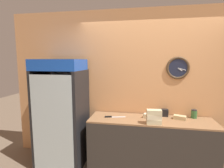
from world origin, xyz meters
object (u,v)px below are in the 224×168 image
object	(u,v)px
beverage_cooler	(63,107)
sandwich_stack_bottom	(154,122)
sandwich_flat_right	(180,118)
sandwich_stack_middle	(154,117)
chefs_knife	(112,117)
sandwich_flat_left	(150,116)
sandwich_stack_top	(154,112)
condiment_jar	(194,114)
napkin_dispenser	(165,113)

from	to	relation	value
beverage_cooler	sandwich_stack_bottom	bearing A→B (deg)	-7.00
sandwich_flat_right	sandwich_stack_middle	bearing A→B (deg)	-146.06
chefs_knife	beverage_cooler	bearing A→B (deg)	-179.29
sandwich_stack_bottom	sandwich_flat_left	distance (m)	0.25
chefs_knife	sandwich_flat_left	bearing A→B (deg)	4.16
sandwich_stack_middle	sandwich_flat_right	bearing A→B (deg)	33.94
sandwich_flat_right	sandwich_flat_left	bearing A→B (deg)	-175.35
sandwich_stack_bottom	sandwich_stack_middle	xyz separation A→B (m)	(0.00, 0.00, 0.07)
sandwich_stack_top	sandwich_flat_left	world-z (taller)	sandwich_stack_top
beverage_cooler	condiment_jar	bearing A→B (deg)	5.52
sandwich_stack_middle	napkin_dispenser	distance (m)	0.46
chefs_knife	condiment_jar	world-z (taller)	condiment_jar
sandwich_stack_top	sandwich_flat_right	world-z (taller)	sandwich_stack_top
sandwich_flat_right	napkin_dispenser	bearing A→B (deg)	148.96
napkin_dispenser	sandwich_stack_middle	bearing A→B (deg)	-116.05
sandwich_stack_middle	napkin_dispenser	size ratio (longest dim) A/B	1.91
sandwich_stack_bottom	chefs_knife	distance (m)	0.70
chefs_knife	condiment_jar	xyz separation A→B (m)	(1.33, 0.20, 0.06)
beverage_cooler	sandwich_stack_middle	xyz separation A→B (m)	(1.54, -0.19, -0.02)
sandwich_stack_middle	sandwich_stack_top	bearing A→B (deg)	0.00
chefs_knife	sandwich_stack_bottom	bearing A→B (deg)	-16.70
sandwich_stack_bottom	beverage_cooler	bearing A→B (deg)	173.00
sandwich_stack_bottom	condiment_jar	world-z (taller)	condiment_jar
sandwich_stack_middle	sandwich_flat_left	size ratio (longest dim) A/B	0.96
sandwich_stack_top	chefs_knife	size ratio (longest dim) A/B	0.65
condiment_jar	sandwich_stack_top	bearing A→B (deg)	-148.82
beverage_cooler	sandwich_flat_right	size ratio (longest dim) A/B	8.77
sandwich_stack_middle	sandwich_flat_right	distance (m)	0.51
sandwich_stack_bottom	sandwich_stack_middle	size ratio (longest dim) A/B	0.98
beverage_cooler	napkin_dispenser	world-z (taller)	beverage_cooler
sandwich_stack_top	sandwich_flat_right	bearing A→B (deg)	33.94
beverage_cooler	sandwich_flat_right	xyz separation A→B (m)	(1.96, 0.09, -0.10)
sandwich_stack_middle	chefs_knife	xyz separation A→B (m)	(-0.67, 0.20, -0.10)
beverage_cooler	sandwich_flat_left	distance (m)	1.51
sandwich_stack_bottom	sandwich_flat_right	distance (m)	0.51
sandwich_flat_left	sandwich_stack_bottom	bearing A→B (deg)	-80.42
beverage_cooler	sandwich_flat_right	bearing A→B (deg)	2.74
sandwich_stack_bottom	napkin_dispenser	world-z (taller)	napkin_dispenser
sandwich_stack_middle	condiment_jar	xyz separation A→B (m)	(0.67, 0.40, -0.04)
sandwich_flat_left	napkin_dispenser	xyz separation A→B (m)	(0.24, 0.17, 0.02)
beverage_cooler	condiment_jar	distance (m)	2.22
sandwich_stack_top	napkin_dispenser	distance (m)	0.48
sandwich_stack_middle	sandwich_flat_right	world-z (taller)	sandwich_stack_middle
sandwich_stack_middle	napkin_dispenser	world-z (taller)	sandwich_stack_middle
sandwich_stack_bottom	sandwich_stack_top	world-z (taller)	sandwich_stack_top
sandwich_stack_bottom	napkin_dispenser	size ratio (longest dim) A/B	1.88
sandwich_stack_top	napkin_dispenser	world-z (taller)	sandwich_stack_top
chefs_knife	sandwich_stack_middle	bearing A→B (deg)	-16.70
sandwich_stack_top	condiment_jar	distance (m)	0.79
sandwich_stack_top	beverage_cooler	bearing A→B (deg)	173.00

